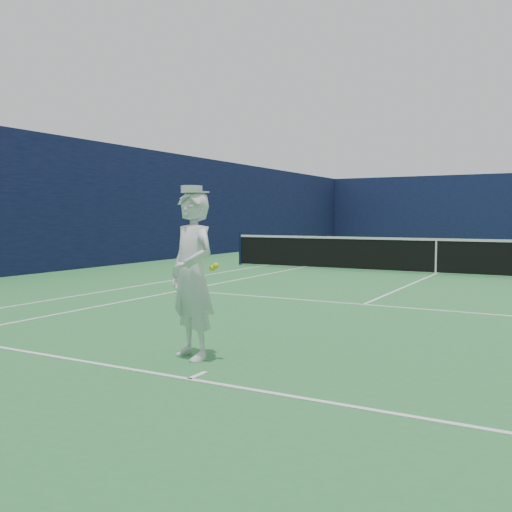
# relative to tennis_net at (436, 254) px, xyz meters

# --- Properties ---
(ground) EXTENTS (80.00, 80.00, 0.00)m
(ground) POSITION_rel_tennis_net_xyz_m (0.00, 0.00, -0.55)
(ground) COLOR #2C753A
(ground) RESTS_ON ground
(court_markings) EXTENTS (11.03, 23.83, 0.01)m
(court_markings) POSITION_rel_tennis_net_xyz_m (0.00, 0.00, -0.55)
(court_markings) COLOR white
(court_markings) RESTS_ON ground
(windscreen_fence) EXTENTS (20.12, 36.12, 4.00)m
(windscreen_fence) POSITION_rel_tennis_net_xyz_m (0.00, 0.00, 1.45)
(windscreen_fence) COLOR #0F1539
(windscreen_fence) RESTS_ON ground
(tennis_net) EXTENTS (12.88, 0.09, 1.07)m
(tennis_net) POSITION_rel_tennis_net_xyz_m (0.00, 0.00, 0.00)
(tennis_net) COLOR #141E4C
(tennis_net) RESTS_ON ground
(tennis_player) EXTENTS (0.82, 0.74, 1.97)m
(tennis_player) POSITION_rel_tennis_net_xyz_m (-0.46, -11.16, 0.41)
(tennis_player) COLOR white
(tennis_player) RESTS_ON ground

